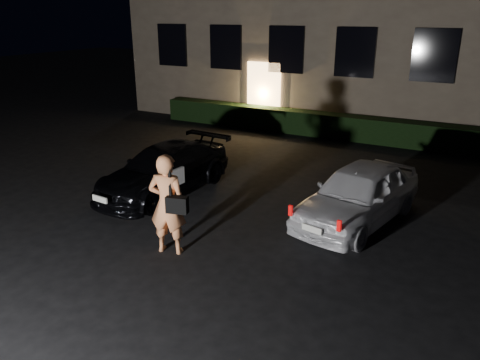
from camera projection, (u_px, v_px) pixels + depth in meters
The scene contains 5 objects.
ground at pixel (177, 274), 8.26m from camera, with size 80.00×80.00×0.00m, color black.
hedge at pixel (346, 127), 16.83m from camera, with size 15.00×0.70×0.85m, color black.
sedan at pixel (164, 170), 11.81m from camera, with size 1.98×4.23×1.18m.
hatch at pixel (358, 194), 10.10m from camera, with size 2.29×4.00×1.28m.
man at pixel (168, 204), 8.69m from camera, with size 0.89×0.64×1.96m.
Camera 1 is at (4.37, -5.83, 4.37)m, focal length 35.00 mm.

